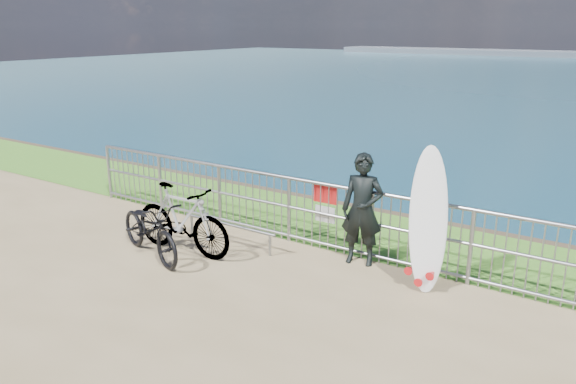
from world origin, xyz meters
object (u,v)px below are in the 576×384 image
Objects in this scene: surfer at (362,210)px; surfboard at (428,225)px; bicycle_near at (150,229)px; bicycle_far at (182,219)px.

surfboard is at bearing -27.02° from surfer.
surfer is 0.96× the size of bicycle_near.
bicycle_near is at bearing 142.73° from bicycle_far.
surfer is 1.14m from surfboard.
bicycle_near is (-3.94, -1.34, -0.45)m from surfboard.
bicycle_near is at bearing -163.64° from surfer.
bicycle_far reaches higher than bicycle_near.
surfer is 2.82m from bicycle_far.
surfboard reaches higher than surfer.
bicycle_near is at bearing -161.22° from surfboard.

